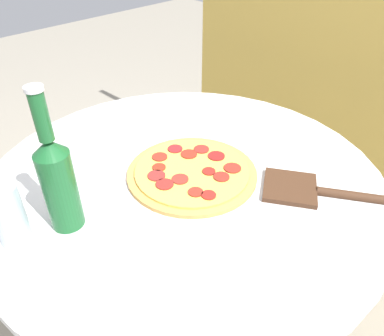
# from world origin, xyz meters

# --- Properties ---
(ground_plane) EXTENTS (8.00, 8.00, 0.00)m
(ground_plane) POSITION_xyz_m (0.00, 0.00, 0.00)
(ground_plane) COLOR gray
(table) EXTENTS (0.98, 0.98, 0.72)m
(table) POSITION_xyz_m (0.00, 0.00, 0.52)
(table) COLOR silver
(table) RESTS_ON ground_plane
(fence_panel) EXTENTS (1.64, 0.04, 1.58)m
(fence_panel) POSITION_xyz_m (0.00, 0.98, 0.79)
(fence_panel) COLOR gold
(fence_panel) RESTS_ON ground_plane
(pizza) EXTENTS (0.32, 0.32, 0.02)m
(pizza) POSITION_xyz_m (0.01, 0.01, 0.72)
(pizza) COLOR #C68E47
(pizza) RESTS_ON table
(beer_bottle) EXTENTS (0.07, 0.07, 0.31)m
(beer_bottle) POSITION_xyz_m (-0.06, -0.29, 0.83)
(beer_bottle) COLOR #195628
(beer_bottle) RESTS_ON table
(pizza_paddle) EXTENTS (0.27, 0.20, 0.02)m
(pizza_paddle) POSITION_xyz_m (0.25, 0.15, 0.72)
(pizza_paddle) COLOR #422819
(pizza_paddle) RESTS_ON table
(drinking_glass) EXTENTS (0.06, 0.06, 0.13)m
(drinking_glass) POSITION_xyz_m (-0.09, -0.39, 0.78)
(drinking_glass) COLOR #ADBCC6
(drinking_glass) RESTS_ON table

